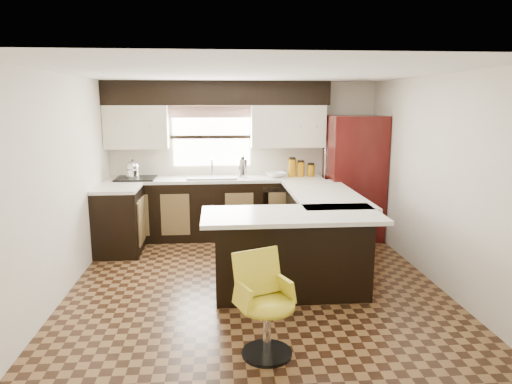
{
  "coord_description": "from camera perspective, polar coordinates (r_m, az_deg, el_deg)",
  "views": [
    {
      "loc": [
        -0.41,
        -5.04,
        2.09
      ],
      "look_at": [
        0.05,
        0.45,
        1.0
      ],
      "focal_mm": 32.0,
      "sensor_mm": 36.0,
      "label": 1
    }
  ],
  "objects": [
    {
      "name": "floor",
      "position": [
        5.47,
        -0.17,
        -11.27
      ],
      "size": [
        4.4,
        4.4,
        0.0
      ],
      "primitive_type": "plane",
      "color": "#49301A",
      "rests_on": "ground"
    },
    {
      "name": "ceiling",
      "position": [
        5.06,
        -0.19,
        14.69
      ],
      "size": [
        4.4,
        4.4,
        0.0
      ],
      "primitive_type": "plane",
      "rotation": [
        3.14,
        0.0,
        0.0
      ],
      "color": "silver",
      "rests_on": "wall_back"
    },
    {
      "name": "wall_back",
      "position": [
        7.3,
        -1.58,
        4.2
      ],
      "size": [
        4.4,
        0.0,
        4.4
      ],
      "primitive_type": "plane",
      "rotation": [
        1.57,
        0.0,
        0.0
      ],
      "color": "beige",
      "rests_on": "floor"
    },
    {
      "name": "wall_front",
      "position": [
        3.0,
        3.25,
        -6.1
      ],
      "size": [
        4.4,
        0.0,
        4.4
      ],
      "primitive_type": "plane",
      "rotation": [
        -1.57,
        0.0,
        0.0
      ],
      "color": "beige",
      "rests_on": "floor"
    },
    {
      "name": "wall_left",
      "position": [
        5.39,
        -23.04,
        0.78
      ],
      "size": [
        0.0,
        4.4,
        4.4
      ],
      "primitive_type": "plane",
      "rotation": [
        1.57,
        0.0,
        1.57
      ],
      "color": "beige",
      "rests_on": "floor"
    },
    {
      "name": "wall_right",
      "position": [
        5.7,
        21.37,
        1.43
      ],
      "size": [
        0.0,
        4.4,
        4.4
      ],
      "primitive_type": "plane",
      "rotation": [
        1.57,
        0.0,
        -1.57
      ],
      "color": "beige",
      "rests_on": "floor"
    },
    {
      "name": "base_cab_back",
      "position": [
        7.13,
        -5.03,
        -2.14
      ],
      "size": [
        3.3,
        0.6,
        0.9
      ],
      "primitive_type": "cube",
      "color": "black",
      "rests_on": "floor"
    },
    {
      "name": "base_cab_left",
      "position": [
        6.65,
        -16.78,
        -3.58
      ],
      "size": [
        0.6,
        0.7,
        0.9
      ],
      "primitive_type": "cube",
      "color": "black",
      "rests_on": "floor"
    },
    {
      "name": "counter_back",
      "position": [
        7.04,
        -5.09,
        1.6
      ],
      "size": [
        3.3,
        0.6,
        0.04
      ],
      "primitive_type": "cube",
      "color": "silver",
      "rests_on": "base_cab_back"
    },
    {
      "name": "counter_left",
      "position": [
        6.55,
        -17.01,
        0.42
      ],
      "size": [
        0.6,
        0.7,
        0.04
      ],
      "primitive_type": "cube",
      "color": "silver",
      "rests_on": "base_cab_left"
    },
    {
      "name": "soffit",
      "position": [
        7.06,
        -4.86,
        12.21
      ],
      "size": [
        3.4,
        0.35,
        0.36
      ],
      "primitive_type": "cube",
      "color": "black",
      "rests_on": "wall_back"
    },
    {
      "name": "upper_cab_left",
      "position": [
        7.18,
        -14.68,
        7.88
      ],
      "size": [
        0.94,
        0.35,
        0.64
      ],
      "primitive_type": "cube",
      "color": "beige",
      "rests_on": "wall_back"
    },
    {
      "name": "upper_cab_right",
      "position": [
        7.16,
        3.97,
        8.21
      ],
      "size": [
        1.14,
        0.35,
        0.64
      ],
      "primitive_type": "cube",
      "color": "beige",
      "rests_on": "wall_back"
    },
    {
      "name": "window_pane",
      "position": [
        7.24,
        -5.57,
        6.87
      ],
      "size": [
        1.2,
        0.02,
        0.9
      ],
      "primitive_type": "cube",
      "color": "white",
      "rests_on": "wall_back"
    },
    {
      "name": "valance",
      "position": [
        7.18,
        -5.63,
        9.95
      ],
      "size": [
        1.3,
        0.06,
        0.18
      ],
      "primitive_type": "cube",
      "color": "#D19B93",
      "rests_on": "wall_back"
    },
    {
      "name": "sink",
      "position": [
        7.01,
        -5.51,
        1.87
      ],
      "size": [
        0.75,
        0.45,
        0.03
      ],
      "primitive_type": "cube",
      "color": "#B2B2B7",
      "rests_on": "counter_back"
    },
    {
      "name": "dishwasher",
      "position": [
        6.93,
        3.28,
        -2.69
      ],
      "size": [
        0.58,
        0.03,
        0.78
      ],
      "primitive_type": "cube",
      "color": "black",
      "rests_on": "floor"
    },
    {
      "name": "cooktop",
      "position": [
        7.12,
        -14.8,
        1.67
      ],
      "size": [
        0.58,
        0.5,
        0.02
      ],
      "primitive_type": "cube",
      "color": "black",
      "rests_on": "counter_back"
    },
    {
      "name": "peninsula_long",
      "position": [
        6.04,
        7.91,
        -4.67
      ],
      "size": [
        0.6,
        1.95,
        0.9
      ],
      "primitive_type": "cube",
      "color": "black",
      "rests_on": "floor"
    },
    {
      "name": "peninsula_return",
      "position": [
        5.03,
        4.46,
        -7.88
      ],
      "size": [
        1.65,
        0.6,
        0.9
      ],
      "primitive_type": "cube",
      "color": "black",
      "rests_on": "floor"
    },
    {
      "name": "counter_pen_long",
      "position": [
        5.94,
        8.5,
        -0.27
      ],
      "size": [
        0.84,
        1.95,
        0.04
      ],
      "primitive_type": "cube",
      "color": "silver",
      "rests_on": "peninsula_long"
    },
    {
      "name": "counter_pen_return",
      "position": [
        4.81,
        4.48,
        -2.91
      ],
      "size": [
        1.89,
        0.84,
        0.04
      ],
      "primitive_type": "cube",
      "color": "silver",
      "rests_on": "peninsula_return"
    },
    {
      "name": "refrigerator",
      "position": [
        7.19,
        12.09,
        1.78
      ],
      "size": [
        0.81,
        0.78,
        1.89
      ],
      "primitive_type": "cube",
      "color": "#380A09",
      "rests_on": "floor"
    },
    {
      "name": "bar_chair",
      "position": [
        3.87,
        1.4,
        -14.13
      ],
      "size": [
        0.61,
        0.61,
        0.87
      ],
      "primitive_type": null,
      "rotation": [
        0.0,
        0.0,
        0.4
      ],
      "color": "gold",
      "rests_on": "floor"
    },
    {
      "name": "kettle",
      "position": [
        7.1,
        -15.15,
        2.85
      ],
      "size": [
        0.2,
        0.2,
        0.27
      ],
      "primitive_type": null,
      "color": "silver",
      "rests_on": "cooktop"
    },
    {
      "name": "percolator",
      "position": [
        7.02,
        -1.67,
        2.99
      ],
      "size": [
        0.13,
        0.13,
        0.29
      ],
      "primitive_type": "cylinder",
      "color": "silver",
      "rests_on": "counter_back"
    },
    {
      "name": "mixing_bowl",
      "position": [
        7.08,
        2.48,
        2.19
      ],
      "size": [
        0.39,
        0.39,
        0.07
      ],
      "primitive_type": "imported",
      "rotation": [
        0.0,
        0.0,
        0.34
      ],
      "color": "white",
      "rests_on": "counter_back"
    },
    {
      "name": "canister_large",
      "position": [
        7.13,
        4.52,
        3.01
      ],
      "size": [
        0.13,
        0.13,
        0.27
      ],
      "primitive_type": "cylinder",
      "color": "#9D6A0D",
      "rests_on": "counter_back"
    },
    {
      "name": "canister_med",
      "position": [
        7.15,
        5.6,
        2.84
      ],
      "size": [
        0.12,
        0.12,
        0.22
      ],
      "primitive_type": "cylinder",
      "color": "#9D6A0D",
      "rests_on": "counter_back"
    },
    {
      "name": "canister_small",
      "position": [
        7.19,
        6.86,
        2.68
      ],
      "size": [
        0.12,
        0.12,
        0.18
      ],
      "primitive_type": "cylinder",
      "color": "#9D6A0D",
      "rests_on": "counter_back"
    }
  ]
}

